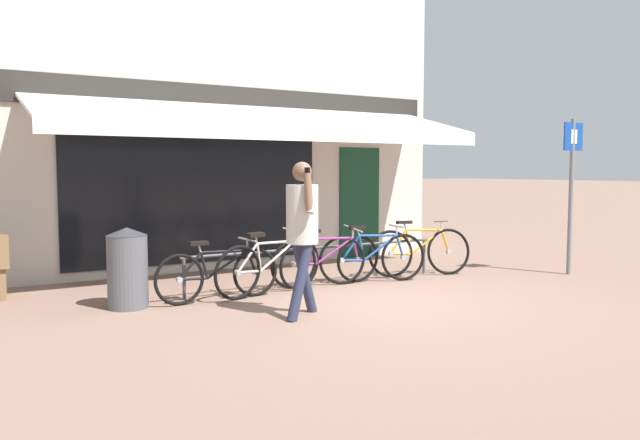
{
  "coord_description": "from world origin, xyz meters",
  "views": [
    {
      "loc": [
        -4.74,
        -6.64,
        1.69
      ],
      "look_at": [
        -0.68,
        0.07,
        1.05
      ],
      "focal_mm": 35.0,
      "sensor_mm": 36.0,
      "label": 1
    }
  ],
  "objects": [
    {
      "name": "bike_rack_rail",
      "position": [
        -0.1,
        1.08,
        0.48
      ],
      "size": [
        4.13,
        0.04,
        0.57
      ],
      "color": "#47494F",
      "rests_on": "ground_plane"
    },
    {
      "name": "bicycle_purple",
      "position": [
        -0.03,
        0.97,
        0.38
      ],
      "size": [
        1.77,
        0.52,
        0.87
      ],
      "rotation": [
        0.11,
        0.0,
        -0.07
      ],
      "color": "black",
      "rests_on": "ground_plane"
    },
    {
      "name": "pedestrian_adult",
      "position": [
        -1.25,
        -0.49,
        1.09
      ],
      "size": [
        0.58,
        0.67,
        1.79
      ],
      "rotation": [
        0.0,
        0.0,
        3.34
      ],
      "color": "#282D47",
      "rests_on": "ground_plane"
    },
    {
      "name": "litter_bin",
      "position": [
        -2.86,
        0.98,
        0.5
      ],
      "size": [
        0.49,
        0.49,
        0.99
      ],
      "color": "#515459",
      "rests_on": "ground_plane"
    },
    {
      "name": "ground_plane",
      "position": [
        0.0,
        0.0,
        0.0
      ],
      "size": [
        160.0,
        160.0,
        0.0
      ],
      "primitive_type": "plane",
      "color": "#846656"
    },
    {
      "name": "bicycle_black",
      "position": [
        -1.76,
        0.8,
        0.35
      ],
      "size": [
        1.7,
        0.52,
        0.79
      ],
      "rotation": [
        0.0,
        0.0,
        0.03
      ],
      "color": "black",
      "rests_on": "ground_plane"
    },
    {
      "name": "bicycle_orange",
      "position": [
        1.7,
        0.94,
        0.4
      ],
      "size": [
        1.7,
        0.62,
        0.9
      ],
      "rotation": [
        -0.1,
        0.0,
        -0.29
      ],
      "color": "black",
      "rests_on": "ground_plane"
    },
    {
      "name": "bicycle_blue",
      "position": [
        0.7,
        0.83,
        0.39
      ],
      "size": [
        1.67,
        0.55,
        0.86
      ],
      "rotation": [
        -0.01,
        0.0,
        -0.22
      ],
      "color": "black",
      "rests_on": "ground_plane"
    },
    {
      "name": "shop_front",
      "position": [
        -0.28,
        4.66,
        2.73
      ],
      "size": [
        7.86,
        4.85,
        5.47
      ],
      "color": "beige",
      "rests_on": "ground_plane"
    },
    {
      "name": "parking_sign",
      "position": [
        3.85,
        -0.21,
        1.52
      ],
      "size": [
        0.44,
        0.07,
        2.48
      ],
      "color": "slate",
      "rests_on": "ground_plane"
    },
    {
      "name": "bicycle_silver",
      "position": [
        -1.02,
        0.8,
        0.39
      ],
      "size": [
        1.77,
        0.53,
        0.88
      ],
      "rotation": [
        0.1,
        0.0,
        0.21
      ],
      "color": "black",
      "rests_on": "ground_plane"
    }
  ]
}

